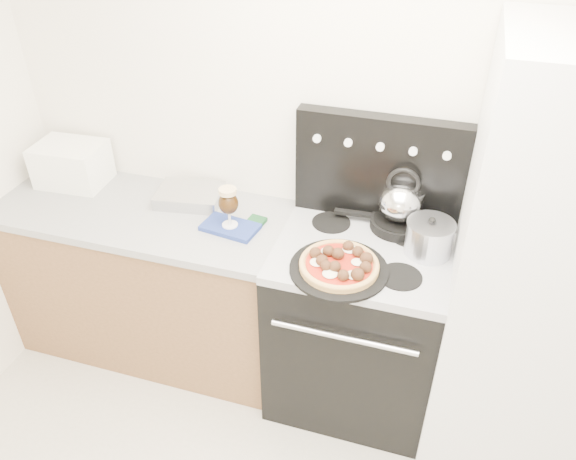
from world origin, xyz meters
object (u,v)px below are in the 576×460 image
at_px(base_cabinet, 154,282).
at_px(pizza, 339,263).
at_px(toaster_oven, 72,164).
at_px(beer_glass, 229,207).
at_px(oven_mitt, 230,227).
at_px(stove_body, 356,327).
at_px(pizza_pan, 339,269).
at_px(skillet, 398,223).
at_px(tea_kettle, 401,199).
at_px(fridge, 536,277).
at_px(stock_pot, 429,239).

distance_m(base_cabinet, pizza, 1.18).
xyz_separation_m(toaster_oven, beer_glass, (0.94, -0.17, 0.01)).
height_order(toaster_oven, oven_mitt, toaster_oven).
xyz_separation_m(stove_body, pizza_pan, (-0.07, -0.18, 0.49)).
xyz_separation_m(base_cabinet, pizza_pan, (1.04, -0.21, 0.50)).
xyz_separation_m(stove_body, beer_glass, (-0.62, -0.01, 0.58)).
height_order(stove_body, pizza, pizza).
relative_size(beer_glass, skillet, 0.79).
bearing_deg(pizza, stove_body, 69.12).
relative_size(oven_mitt, skillet, 1.02).
relative_size(oven_mitt, tea_kettle, 1.17).
relative_size(beer_glass, pizza_pan, 0.49).
distance_m(beer_glass, skillet, 0.77).
height_order(oven_mitt, beer_glass, beer_glass).
distance_m(stove_body, fridge, 0.87).
height_order(stove_body, skillet, skillet).
xyz_separation_m(stove_body, stock_pot, (0.27, 0.05, 0.55)).
xyz_separation_m(oven_mitt, skillet, (0.74, 0.21, 0.03)).
bearing_deg(stock_pot, fridge, -9.97).
bearing_deg(skillet, pizza, -116.11).
height_order(base_cabinet, fridge, fridge).
relative_size(base_cabinet, pizza_pan, 3.53).
xyz_separation_m(stove_body, fridge, (0.70, -0.03, 0.51)).
bearing_deg(base_cabinet, skillet, 8.28).
distance_m(beer_glass, pizza, 0.58).
bearing_deg(toaster_oven, stove_body, -9.03).
relative_size(toaster_oven, skillet, 1.34).
bearing_deg(fridge, oven_mitt, 179.27).
distance_m(toaster_oven, beer_glass, 0.96).
distance_m(base_cabinet, pizza_pan, 1.17).
relative_size(pizza_pan, pizza, 1.25).
distance_m(oven_mitt, skillet, 0.77).
relative_size(fridge, tea_kettle, 8.67).
distance_m(tea_kettle, stock_pot, 0.23).
bearing_deg(stove_body, pizza, -110.88).
bearing_deg(pizza, fridge, 11.44).
bearing_deg(pizza, stock_pot, 34.67).
relative_size(fridge, pizza, 5.80).
height_order(toaster_oven, beer_glass, beer_glass).
xyz_separation_m(skillet, stock_pot, (0.15, -0.15, 0.05)).
xyz_separation_m(skillet, tea_kettle, (0.00, 0.00, 0.13)).
relative_size(toaster_oven, tea_kettle, 1.55).
height_order(fridge, beer_glass, fridge).
bearing_deg(pizza, skillet, 63.89).
height_order(skillet, tea_kettle, tea_kettle).
relative_size(toaster_oven, pizza, 1.04).
bearing_deg(tea_kettle, pizza_pan, -111.73).
relative_size(fridge, skillet, 7.51).
bearing_deg(pizza, tea_kettle, 63.89).
xyz_separation_m(pizza_pan, stock_pot, (0.34, 0.23, 0.06)).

